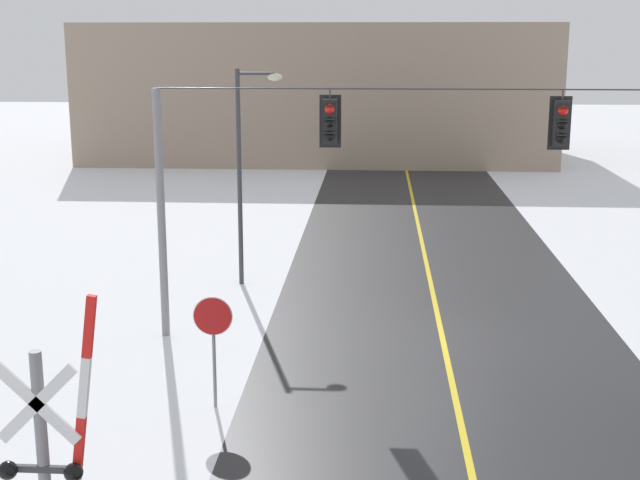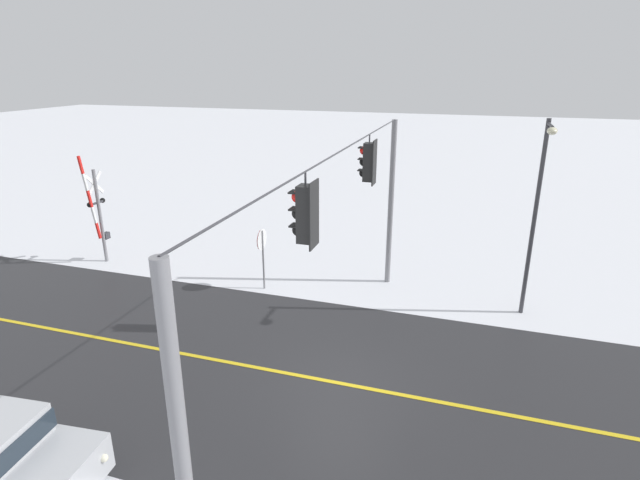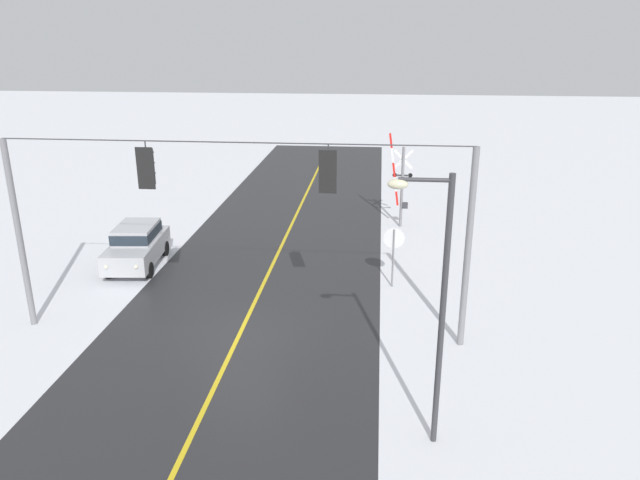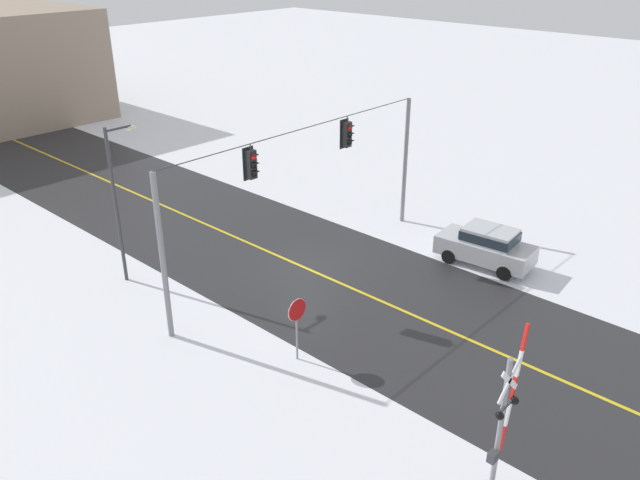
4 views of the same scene
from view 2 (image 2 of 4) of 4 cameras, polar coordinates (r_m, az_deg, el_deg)
ground_plane at (r=13.85m, az=2.22°, el=-16.01°), size 160.00×160.00×0.00m
road_asphalt at (r=13.88m, az=28.28°, el=-18.55°), size 9.00×80.00×0.01m
lane_centre_line at (r=13.88m, az=28.29°, el=-18.53°), size 0.14×72.00×0.01m
signal_span at (r=12.02m, az=2.49°, el=0.25°), size 14.20×0.47×6.22m
stop_sign at (r=18.55m, az=-6.60°, el=-0.66°), size 0.80×0.09×2.35m
railroad_crossing at (r=22.83m, az=-23.97°, el=3.09°), size 1.22×0.31×4.66m
streetlamp_near at (r=17.12m, az=23.53°, el=3.86°), size 1.39×0.28×6.50m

